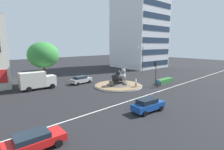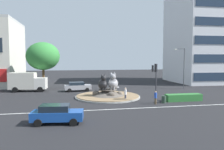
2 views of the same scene
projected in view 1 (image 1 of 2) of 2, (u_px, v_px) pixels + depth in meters
name	position (u px, v px, depth m)	size (l,w,h in m)	color
ground_plane	(118.00, 86.00, 34.02)	(160.00, 160.00, 0.00)	black
lane_centreline	(150.00, 94.00, 28.57)	(112.00, 0.20, 0.01)	silver
roundabout_island	(118.00, 84.00, 33.93)	(9.32, 9.32, 1.19)	gray
cat_statue_black	(116.00, 77.00, 32.97)	(1.47, 2.40, 2.30)	black
cat_statue_grey	(122.00, 75.00, 33.93)	(2.21, 2.64, 2.53)	gray
traffic_light_mast	(155.00, 68.00, 33.40)	(0.78, 0.47, 4.91)	#2D2D33
office_tower	(139.00, 30.00, 61.67)	(15.65, 15.62, 26.35)	silver
clipped_hedge_strip	(165.00, 81.00, 36.85)	(4.85, 1.20, 0.90)	#2D7033
broadleaf_tree_behind_island	(43.00, 55.00, 34.09)	(5.98, 5.98, 8.61)	brown
streetlight_arm	(142.00, 58.00, 47.78)	(1.85, 0.57, 7.49)	#4C4C51
pedestrian_blue_shirt	(158.00, 83.00, 32.87)	(0.34, 0.34, 1.63)	brown
pedestrian_white_shirt	(136.00, 83.00, 33.01)	(0.31, 0.31, 1.72)	#33384C
sedan_on_far_lane	(81.00, 80.00, 36.18)	(4.62, 2.27, 1.58)	#99999E
hatchback_near_shophouse	(148.00, 105.00, 21.10)	(4.49, 2.33, 1.62)	#19479E
parked_car_right	(34.00, 140.00, 13.44)	(4.57, 2.23, 1.38)	red
delivery_box_truck	(37.00, 80.00, 31.40)	(6.24, 2.87, 3.22)	silver
litter_bin	(160.00, 84.00, 34.19)	(0.56, 0.56, 0.90)	#2D4233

